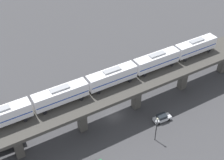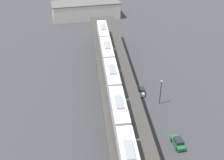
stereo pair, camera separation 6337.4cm
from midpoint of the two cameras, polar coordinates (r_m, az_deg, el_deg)
ground_plane at (r=69.80m, az=-21.25°, el=-18.10°), size 400.00×400.00×0.00m
elevated_viaduct at (r=64.46m, az=-22.57°, el=-13.85°), size 27.14×91.76×8.71m
subway_train at (r=62.78m, az=-24.41°, el=-11.02°), size 15.57×61.64×4.45m
street_car_silver at (r=73.72m, az=-14.30°, el=-12.33°), size 3.03×4.74×1.89m
street_car_green at (r=59.87m, az=-12.17°, el=-25.95°), size 2.26×4.55×1.89m
street_lamp at (r=67.35m, az=-11.66°, el=-13.25°), size 0.44×0.44×6.94m
warehouse_building at (r=125.46m, az=-17.14°, el=7.79°), size 29.36×12.72×6.80m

